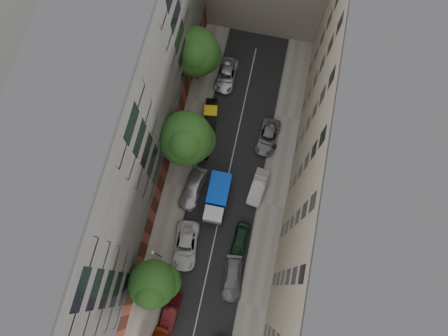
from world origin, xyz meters
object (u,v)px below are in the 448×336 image
(car_right_4, at_px, (268,137))
(pedestrian, at_px, (274,147))
(car_left_3, at_px, (193,189))
(car_left_5, at_px, (211,114))
(car_right_3, at_px, (258,187))
(tarp_truck, at_px, (217,197))
(car_left_1, at_px, (171,312))
(car_left_2, at_px, (186,246))
(car_left_4, at_px, (204,144))
(tree_far, at_px, (195,54))
(tree_near, at_px, (153,285))
(car_right_1, at_px, (232,279))
(tree_mid, at_px, (187,140))
(car_left_6, at_px, (226,75))
(lamp_post, at_px, (156,254))
(car_right_2, at_px, (240,240))

(car_right_4, height_order, pedestrian, pedestrian)
(car_left_3, xyz_separation_m, car_right_4, (7.20, 8.00, -0.07))
(car_left_5, xyz_separation_m, car_right_3, (7.20, -7.70, 0.07))
(tarp_truck, bearing_deg, pedestrian, 54.29)
(car_right_3, bearing_deg, pedestrian, 86.60)
(car_left_1, xyz_separation_m, car_right_4, (6.40, 21.20, -0.01))
(car_right_3, bearing_deg, car_left_2, -121.83)
(car_left_4, xyz_separation_m, tree_far, (-2.69, 8.49, 5.04))
(car_left_5, height_order, tree_near, tree_near)
(car_left_2, bearing_deg, tarp_truck, 62.95)
(car_left_1, relative_size, car_right_1, 0.85)
(car_right_3, relative_size, tree_mid, 0.49)
(car_left_1, height_order, car_left_5, car_left_1)
(car_left_4, bearing_deg, car_right_4, 12.48)
(tarp_truck, bearing_deg, car_left_6, 97.69)
(car_right_1, xyz_separation_m, car_right_4, (0.80, 16.60, -0.04))
(tarp_truck, height_order, pedestrian, tarp_truck)
(car_left_6, xyz_separation_m, tree_mid, (-1.85, -11.22, 5.35))
(tree_near, height_order, tree_far, tree_far)
(car_left_1, xyz_separation_m, lamp_post, (-2.45, 5.24, 3.06))
(car_left_3, bearing_deg, car_left_4, 97.64)
(car_right_4, bearing_deg, tarp_truck, -111.83)
(tree_far, bearing_deg, car_left_3, -79.21)
(car_left_1, xyz_separation_m, car_right_1, (5.60, 4.60, 0.02))
(car_left_2, relative_size, car_right_2, 1.36)
(car_left_5, bearing_deg, tree_far, 111.59)
(car_right_3, bearing_deg, lamp_post, -125.39)
(tarp_truck, relative_size, car_left_6, 1.11)
(car_left_3, relative_size, lamp_post, 0.89)
(tarp_truck, relative_size, car_left_4, 1.45)
(car_left_3, relative_size, tree_mid, 0.56)
(tree_near, height_order, tree_mid, tree_mid)
(car_left_2, relative_size, car_right_3, 1.23)
(tarp_truck, bearing_deg, car_right_1, -67.98)
(car_right_1, xyz_separation_m, car_right_3, (0.80, 10.40, 0.03))
(car_left_3, distance_m, tree_mid, 6.59)
(tree_near, relative_size, tree_mid, 0.80)
(car_left_4, xyz_separation_m, car_right_3, (7.20, -3.80, 0.08))
(car_left_2, height_order, tree_near, tree_near)
(car_right_1, height_order, car_right_4, car_right_1)
(car_left_3, xyz_separation_m, tree_far, (-2.69, 14.09, 4.95))
(car_left_6, height_order, car_right_2, car_left_6)
(pedestrian, bearing_deg, car_left_1, 54.36)
(tree_far, bearing_deg, lamp_post, -87.30)
(car_right_4, bearing_deg, tree_mid, -148.40)
(tarp_truck, xyz_separation_m, car_left_6, (-2.26, 15.44, -0.71))
(car_left_6, height_order, tree_mid, tree_mid)
(car_right_1, bearing_deg, tree_far, 105.09)
(car_right_2, relative_size, car_right_3, 0.90)
(car_left_2, distance_m, car_right_1, 6.12)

